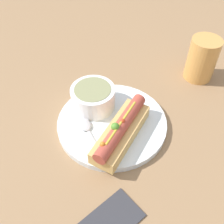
% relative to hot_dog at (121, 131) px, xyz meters
% --- Properties ---
extents(ground_plane, '(4.00, 4.00, 0.00)m').
position_rel_hot_dog_xyz_m(ground_plane, '(0.01, 0.05, -0.04)').
color(ground_plane, '#93704C').
extents(dinner_plate, '(0.25, 0.25, 0.02)m').
position_rel_hot_dog_xyz_m(dinner_plate, '(0.01, 0.05, -0.03)').
color(dinner_plate, white).
rests_on(dinner_plate, ground_plane).
extents(hot_dog, '(0.18, 0.13, 0.06)m').
position_rel_hot_dog_xyz_m(hot_dog, '(0.00, 0.00, 0.00)').
color(hot_dog, '#DBAD60').
rests_on(hot_dog, dinner_plate).
extents(soup_bowl, '(0.10, 0.10, 0.05)m').
position_rel_hot_dog_xyz_m(soup_bowl, '(0.00, 0.12, 0.01)').
color(soup_bowl, white).
rests_on(soup_bowl, dinner_plate).
extents(spoon, '(0.04, 0.15, 0.01)m').
position_rel_hot_dog_xyz_m(spoon, '(-0.05, 0.06, -0.02)').
color(spoon, '#B7B7BC').
rests_on(spoon, dinner_plate).
extents(drinking_glass, '(0.08, 0.08, 0.12)m').
position_rel_hot_dog_xyz_m(drinking_glass, '(0.31, 0.06, 0.02)').
color(drinking_glass, '#D8994C').
rests_on(drinking_glass, ground_plane).
extents(napkin, '(0.13, 0.08, 0.01)m').
position_rel_hot_dog_xyz_m(napkin, '(-0.12, -0.13, -0.04)').
color(napkin, '#333338').
rests_on(napkin, ground_plane).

